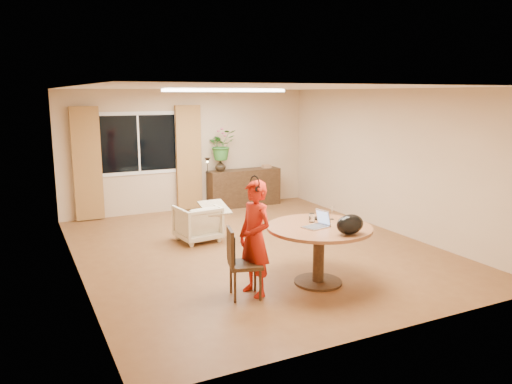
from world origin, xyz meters
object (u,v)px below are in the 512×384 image
armchair (198,223)px  sideboard (244,188)px  dining_table (319,238)px  child (255,238)px  dining_chair (245,263)px

armchair → sideboard: bearing=-138.0°
dining_table → sideboard: size_ratio=0.84×
dining_table → sideboard: sideboard is taller
child → armchair: 2.57m
armchair → sideboard: sideboard is taller
child → armchair: (0.14, 2.54, -0.42)m
dining_chair → child: size_ratio=0.61×
child → dining_table: bearing=75.1°
dining_table → sideboard: (1.09, 4.74, -0.21)m
dining_chair → armchair: dining_chair is taller
child → armchair: child is taller
dining_table → dining_chair: dining_chair is taller
child → sideboard: child is taller
dining_table → dining_chair: bearing=179.0°
dining_table → armchair: bearing=106.9°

